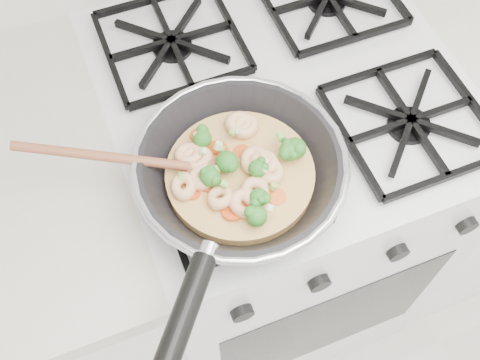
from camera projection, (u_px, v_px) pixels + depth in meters
name	position (u px, v px, depth m)	size (l,w,h in m)	color
stove	(273.00, 206.00, 1.36)	(0.60, 0.60, 0.92)	silver
skillet	(238.00, 173.00, 0.82)	(0.44, 0.42, 0.10)	black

